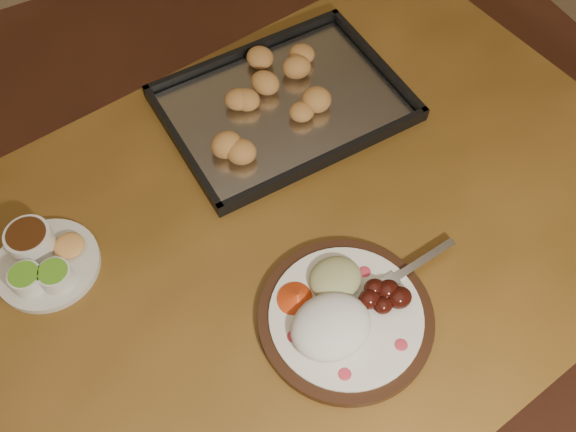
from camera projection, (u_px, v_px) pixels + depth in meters
dining_table at (260, 278)px, 1.17m from camera, size 1.61×1.11×0.75m
dinner_plate at (342, 315)px, 1.01m from camera, size 0.37×0.28×0.06m
condiment_saucer at (42, 259)px, 1.06m from camera, size 0.17×0.17×0.06m
baking_tray at (283, 103)px, 1.25m from camera, size 0.46×0.35×0.05m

